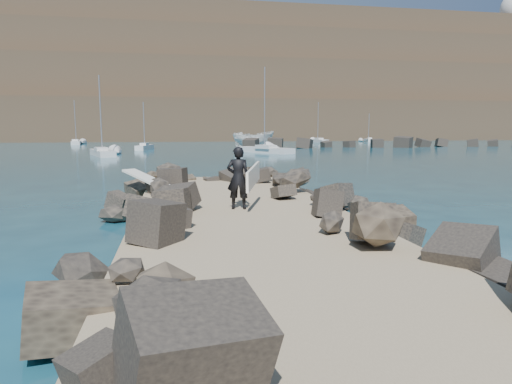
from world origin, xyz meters
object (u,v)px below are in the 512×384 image
surfboard_resting (146,181)px  boat_imported (253,139)px  surfer_with_board (240,178)px  sailboat_c (265,150)px

surfboard_resting → boat_imported: 55.81m
surfboard_resting → surfer_with_board: size_ratio=1.04×
surfboard_resting → surfer_with_board: bearing=-92.1°
surfboard_resting → boat_imported: bearing=36.8°
boat_imported → surfer_with_board: bearing=-178.2°
surfer_with_board → boat_imported: bearing=79.9°
surfer_with_board → surfboard_resting: bearing=127.3°
boat_imported → sailboat_c: 16.73m
surfboard_resting → boat_imported: (13.32, 54.20, 0.22)m
boat_imported → sailboat_c: size_ratio=0.63×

